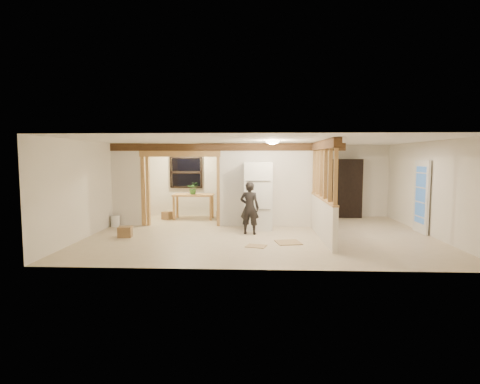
{
  "coord_description": "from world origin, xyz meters",
  "views": [
    {
      "loc": [
        -0.09,
        -9.99,
        2.05
      ],
      "look_at": [
        -0.56,
        0.4,
        1.11
      ],
      "focal_mm": 28.0,
      "sensor_mm": 36.0,
      "label": 1
    }
  ],
  "objects_px": {
    "bookshelf": "(347,188)",
    "work_table": "(194,207)",
    "shop_vac": "(139,210)",
    "refrigerator": "(258,196)",
    "woman": "(250,208)"
  },
  "relations": [
    {
      "from": "woman",
      "to": "refrigerator",
      "type": "bearing_deg",
      "value": -95.68
    },
    {
      "from": "bookshelf",
      "to": "work_table",
      "type": "bearing_deg",
      "value": -173.76
    },
    {
      "from": "bookshelf",
      "to": "shop_vac",
      "type": "bearing_deg",
      "value": -176.68
    },
    {
      "from": "work_table",
      "to": "bookshelf",
      "type": "bearing_deg",
      "value": 7.43
    },
    {
      "from": "refrigerator",
      "to": "bookshelf",
      "type": "height_order",
      "value": "bookshelf"
    },
    {
      "from": "woman",
      "to": "bookshelf",
      "type": "bearing_deg",
      "value": -125.81
    },
    {
      "from": "refrigerator",
      "to": "woman",
      "type": "bearing_deg",
      "value": -107.33
    },
    {
      "from": "shop_vac",
      "to": "bookshelf",
      "type": "relative_size",
      "value": 0.26
    },
    {
      "from": "work_table",
      "to": "shop_vac",
      "type": "relative_size",
      "value": 2.55
    },
    {
      "from": "bookshelf",
      "to": "woman",
      "type": "bearing_deg",
      "value": -137.46
    },
    {
      "from": "refrigerator",
      "to": "bookshelf",
      "type": "bearing_deg",
      "value": 36.49
    },
    {
      "from": "refrigerator",
      "to": "shop_vac",
      "type": "xyz_separation_m",
      "value": [
        -4.11,
        1.84,
        -0.7
      ]
    },
    {
      "from": "refrigerator",
      "to": "shop_vac",
      "type": "distance_m",
      "value": 4.56
    },
    {
      "from": "shop_vac",
      "to": "bookshelf",
      "type": "xyz_separation_m",
      "value": [
        7.16,
        0.42,
        0.75
      ]
    },
    {
      "from": "refrigerator",
      "to": "work_table",
      "type": "xyz_separation_m",
      "value": [
        -2.17,
        1.69,
        -0.54
      ]
    }
  ]
}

